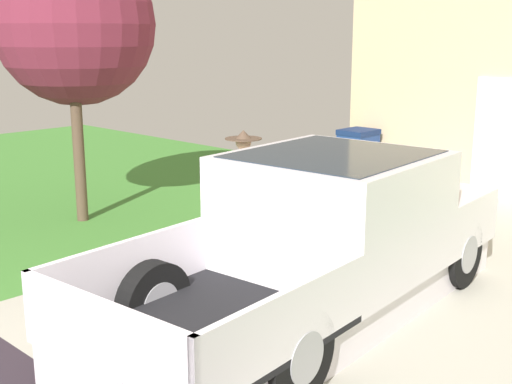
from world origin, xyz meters
name	(u,v)px	position (x,y,z in m)	size (l,w,h in m)	color
pickup_truck	(330,240)	(0.07, 2.81, 0.74)	(2.36, 5.41, 1.67)	white
person_with_hat	(244,190)	(-1.58, 3.19, 0.95)	(0.46, 0.46, 1.71)	#333842
handbag	(228,254)	(-1.67, 2.98, 0.14)	(0.30, 0.20, 0.44)	tan
front_yard_tree	(76,26)	(-5.07, 3.09, 2.97)	(2.47, 2.47, 4.23)	brown
wheeled_trash_bin	(358,152)	(-3.49, 8.35, 0.55)	(0.60, 0.72, 1.00)	navy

